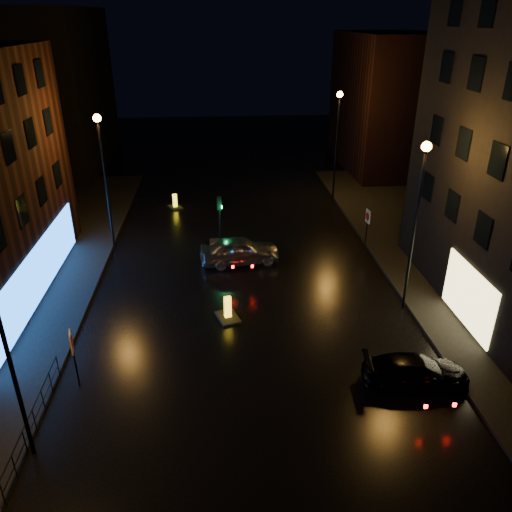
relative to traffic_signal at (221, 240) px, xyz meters
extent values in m
plane|color=black|center=(1.20, -14.00, -0.50)|extent=(120.00, 120.00, 0.00)
cube|color=black|center=(15.20, -6.00, -0.43)|extent=(12.00, 44.00, 0.15)
cube|color=black|center=(-14.80, 21.00, 6.50)|extent=(8.00, 16.00, 14.00)
cube|color=black|center=(16.20, 18.00, 5.50)|extent=(8.00, 14.00, 12.00)
cylinder|color=black|center=(-6.60, -16.00, 3.50)|extent=(0.14, 0.14, 8.00)
cylinder|color=black|center=(-6.60, 0.00, 3.50)|extent=(0.14, 0.14, 8.00)
cylinder|color=black|center=(-6.60, 0.00, 7.50)|extent=(0.20, 0.20, 0.25)
sphere|color=orange|center=(-6.60, 0.00, 7.65)|extent=(0.44, 0.44, 0.44)
cylinder|color=black|center=(9.00, -8.00, 3.50)|extent=(0.14, 0.14, 8.00)
cylinder|color=black|center=(9.00, -8.00, 7.50)|extent=(0.20, 0.20, 0.25)
sphere|color=orange|center=(9.00, -8.00, 7.65)|extent=(0.44, 0.44, 0.44)
cylinder|color=black|center=(9.00, 8.00, 3.50)|extent=(0.14, 0.14, 8.00)
cylinder|color=black|center=(9.00, 8.00, 7.50)|extent=(0.20, 0.20, 0.25)
sphere|color=orange|center=(9.00, 8.00, 7.65)|extent=(0.44, 0.44, 0.44)
cube|color=black|center=(0.00, 0.00, -0.44)|extent=(1.40, 2.40, 0.12)
cylinder|color=black|center=(0.00, 0.00, 0.90)|extent=(0.12, 0.12, 2.80)
cube|color=black|center=(0.00, 0.00, 2.50)|extent=(0.28, 0.22, 0.90)
cylinder|color=#0CFF59|center=(0.14, 0.00, 2.22)|extent=(0.05, 0.18, 0.18)
cylinder|color=black|center=(-6.80, -15.00, 0.47)|extent=(0.05, 6.00, 0.05)
cylinder|color=black|center=(-6.80, -15.00, 0.00)|extent=(0.04, 6.00, 0.04)
cylinder|color=black|center=(-6.80, -18.00, 0.00)|extent=(0.04, 0.04, 1.00)
cylinder|color=black|center=(-6.80, -15.00, 0.00)|extent=(0.04, 0.04, 1.00)
cylinder|color=black|center=(-6.80, -12.00, 0.00)|extent=(0.04, 0.04, 1.00)
imported|color=#A2A3AA|center=(1.10, -2.22, 0.29)|extent=(4.87, 2.47, 1.59)
imported|color=black|center=(7.44, -13.66, 0.10)|extent=(4.31, 2.07, 1.21)
cube|color=black|center=(0.18, -8.28, -0.44)|extent=(1.29, 1.58, 0.11)
cube|color=yellow|center=(0.18, -8.28, 0.13)|extent=(0.37, 0.29, 1.14)
cube|color=black|center=(0.18, -8.28, 0.13)|extent=(0.33, 0.12, 0.69)
cube|color=black|center=(-3.32, 7.57, -0.45)|extent=(1.28, 1.48, 0.10)
cube|color=yellow|center=(-3.32, 7.57, 0.07)|extent=(0.34, 0.29, 1.04)
cube|color=black|center=(-3.32, 7.57, 0.07)|extent=(0.29, 0.15, 0.62)
cylinder|color=black|center=(-5.85, -12.72, 0.72)|extent=(0.07, 0.07, 2.45)
cube|color=white|center=(-5.85, -12.72, 1.61)|extent=(0.19, 0.61, 0.83)
cylinder|color=#B20C0C|center=(-5.81, -12.71, 1.61)|extent=(0.13, 0.48, 0.49)
cylinder|color=black|center=(9.10, -0.81, 0.73)|extent=(0.07, 0.07, 2.46)
cube|color=silver|center=(9.10, -0.81, 1.62)|extent=(0.13, 0.62, 0.84)
cylinder|color=#B20C0C|center=(9.07, -0.82, 1.62)|extent=(0.08, 0.49, 0.49)
camera|label=1|loc=(-0.18, -28.82, 12.74)|focal=35.00mm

